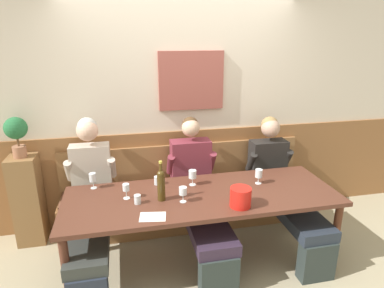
# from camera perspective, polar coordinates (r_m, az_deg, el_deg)

# --- Properties ---
(ground_plane) EXTENTS (6.80, 6.80, 0.02)m
(ground_plane) POSITION_cam_1_polar(r_m,az_deg,el_deg) (3.41, 2.14, -20.83)
(ground_plane) COLOR tan
(ground_plane) RESTS_ON ground
(room_wall_back) EXTENTS (6.80, 0.12, 2.80)m
(room_wall_back) POSITION_cam_1_polar(r_m,az_deg,el_deg) (3.78, -1.71, 7.02)
(room_wall_back) COLOR beige
(room_wall_back) RESTS_ON ground
(wood_wainscot_panel) EXTENTS (6.80, 0.03, 1.09)m
(wood_wainscot_panel) POSITION_cam_1_polar(r_m,az_deg,el_deg) (3.99, -1.47, -5.29)
(wood_wainscot_panel) COLOR brown
(wood_wainscot_panel) RESTS_ON ground
(wall_bench) EXTENTS (2.80, 0.42, 0.94)m
(wall_bench) POSITION_cam_1_polar(r_m,az_deg,el_deg) (3.92, -0.85, -10.04)
(wall_bench) COLOR brown
(wall_bench) RESTS_ON ground
(dining_table) EXTENTS (2.50, 0.87, 0.75)m
(dining_table) POSITION_cam_1_polar(r_m,az_deg,el_deg) (3.12, 1.81, -9.80)
(dining_table) COLOR #522C1F
(dining_table) RESTS_ON ground
(person_center_left_seat) EXTENTS (0.51, 1.33, 1.35)m
(person_center_left_seat) POSITION_cam_1_polar(r_m,az_deg,el_deg) (3.37, -17.11, -8.87)
(person_center_left_seat) COLOR #242B39
(person_center_left_seat) RESTS_ON ground
(person_left_seat) EXTENTS (0.54, 1.32, 1.31)m
(person_left_seat) POSITION_cam_1_polar(r_m,az_deg,el_deg) (3.44, 1.06, -8.04)
(person_left_seat) COLOR #2A3432
(person_left_seat) RESTS_ON ground
(person_right_seat) EXTENTS (0.53, 1.33, 1.26)m
(person_right_seat) POSITION_cam_1_polar(r_m,az_deg,el_deg) (3.74, 15.17, -6.55)
(person_right_seat) COLOR #2A3332
(person_right_seat) RESTS_ON ground
(ice_bucket) EXTENTS (0.18, 0.18, 0.17)m
(ice_bucket) POSITION_cam_1_polar(r_m,az_deg,el_deg) (2.88, 8.35, -9.04)
(ice_bucket) COLOR red
(ice_bucket) RESTS_ON dining_table
(wine_bottle_amber_mid) EXTENTS (0.07, 0.07, 0.37)m
(wine_bottle_amber_mid) POSITION_cam_1_polar(r_m,az_deg,el_deg) (2.93, -5.33, -6.84)
(wine_bottle_amber_mid) COLOR #413011
(wine_bottle_amber_mid) RESTS_ON dining_table
(wine_glass_near_bucket) EXTENTS (0.07, 0.07, 0.15)m
(wine_glass_near_bucket) POSITION_cam_1_polar(r_m,az_deg,el_deg) (3.29, -16.70, -5.64)
(wine_glass_near_bucket) COLOR silver
(wine_glass_near_bucket) RESTS_ON dining_table
(wine_glass_left_end) EXTENTS (0.08, 0.08, 0.15)m
(wine_glass_left_end) POSITION_cam_1_polar(r_m,az_deg,el_deg) (3.22, 0.09, -5.35)
(wine_glass_left_end) COLOR silver
(wine_glass_left_end) RESTS_ON dining_table
(wine_glass_right_end) EXTENTS (0.07, 0.07, 0.15)m
(wine_glass_right_end) POSITION_cam_1_polar(r_m,az_deg,el_deg) (3.31, 11.41, -5.10)
(wine_glass_right_end) COLOR silver
(wine_glass_right_end) RESTS_ON dining_table
(wine_glass_center_front) EXTENTS (0.07, 0.07, 0.14)m
(wine_glass_center_front) POSITION_cam_1_polar(r_m,az_deg,el_deg) (2.91, -1.58, -8.16)
(wine_glass_center_front) COLOR silver
(wine_glass_center_front) RESTS_ON dining_table
(wine_glass_mid_right) EXTENTS (0.06, 0.06, 0.14)m
(wine_glass_mid_right) POSITION_cam_1_polar(r_m,az_deg,el_deg) (3.02, -11.28, -7.48)
(wine_glass_mid_right) COLOR silver
(wine_glass_mid_right) RESTS_ON dining_table
(water_tumbler_center) EXTENTS (0.06, 0.06, 0.08)m
(water_tumbler_center) POSITION_cam_1_polar(r_m,az_deg,el_deg) (2.95, -9.36, -9.36)
(water_tumbler_center) COLOR silver
(water_tumbler_center) RESTS_ON dining_table
(water_tumbler_right) EXTENTS (0.06, 0.06, 0.08)m
(water_tumbler_right) POSITION_cam_1_polar(r_m,az_deg,el_deg) (3.27, -6.04, -6.25)
(water_tumbler_right) COLOR silver
(water_tumbler_right) RESTS_ON dining_table
(tasting_sheet_left_guest) EXTENTS (0.23, 0.18, 0.00)m
(tasting_sheet_left_guest) POSITION_cam_1_polar(r_m,az_deg,el_deg) (2.75, -6.78, -12.33)
(tasting_sheet_left_guest) COLOR white
(tasting_sheet_left_guest) RESTS_ON dining_table
(corner_pedestal) EXTENTS (0.28, 0.28, 0.97)m
(corner_pedestal) POSITION_cam_1_polar(r_m,az_deg,el_deg) (3.93, -26.36, -8.67)
(corner_pedestal) COLOR olive
(corner_pedestal) RESTS_ON ground
(potted_plant) EXTENTS (0.22, 0.22, 0.41)m
(potted_plant) POSITION_cam_1_polar(r_m,az_deg,el_deg) (3.68, -27.99, 1.86)
(potted_plant) COLOR #A46A4D
(potted_plant) RESTS_ON corner_pedestal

